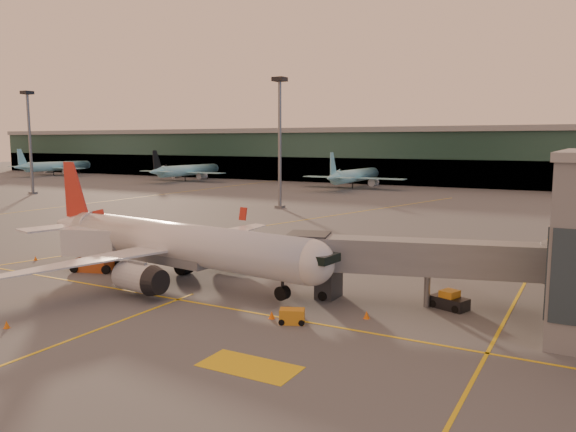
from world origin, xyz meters
The scene contains 16 objects.
ground centered at (0.00, 0.00, 0.00)m, with size 600.00×600.00×0.00m, color #4C4F54.
taxi_markings centered at (-7.32, 44.49, 0.01)m, with size 100.12×173.00×0.01m.
terminal centered at (0.00, 141.79, 8.76)m, with size 400.00×20.00×17.60m.
mast_west_far centered at (-90.00, 62.00, 14.86)m, with size 2.40×2.40×25.60m.
mast_west_near centered at (-20.00, 66.00, 14.86)m, with size 2.40×2.40×25.60m.
distant_aircraft_row centered at (-21.00, 118.00, 0.00)m, with size 290.00×34.00×13.00m.
main_airplane centered at (0.20, 9.91, 3.58)m, with size 36.50×32.99×11.01m.
jet_bridge centered at (25.19, 13.58, 3.80)m, with size 23.94×9.44×5.58m.
catering_truck centered at (-9.61, 9.15, 2.49)m, with size 6.13×4.08×4.39m.
gpu_cart centered at (16.43, 4.16, 0.53)m, with size 2.14×1.75×1.09m.
pushback_tug centered at (25.63, 13.52, 0.61)m, with size 3.25×2.44×1.49m.
cone_nose centered at (20.80, 7.90, 0.29)m, with size 0.47×0.47×0.60m.
cone_tail centered at (-19.26, 9.51, 0.24)m, with size 0.39×0.39×0.50m.
cone_wing_right centered at (-0.95, -6.64, 0.27)m, with size 0.43×0.43×0.55m.
cone_wing_left centered at (-1.22, 27.32, 0.26)m, with size 0.42×0.42×0.53m.
cone_fwd centered at (14.55, 4.41, 0.28)m, with size 0.46×0.46×0.59m.
Camera 1 is at (35.41, -30.73, 13.28)m, focal length 35.00 mm.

